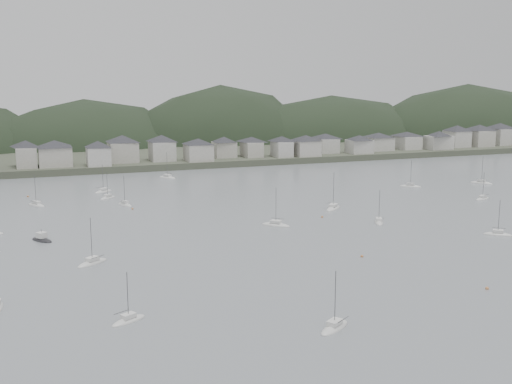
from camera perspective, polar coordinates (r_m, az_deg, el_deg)
name	(u,v)px	position (r m, az deg, el deg)	size (l,w,h in m)	color
ground	(393,287)	(122.09, 12.64, -8.62)	(900.00, 900.00, 0.00)	slate
far_shore_land	(135,142)	(398.20, -11.26, 4.60)	(900.00, 250.00, 3.00)	#383D2D
forested_ridge	(151,167)	(375.44, -9.81, 2.35)	(851.55, 103.94, 102.57)	black
waterfront_town	(275,144)	(303.75, 1.74, 4.47)	(451.48, 28.46, 12.92)	#A29F94
sailboat_lead	(167,178)	(254.86, -8.28, 1.34)	(7.11, 8.54, 11.64)	silver
moored_fleet	(244,222)	(172.23, -1.10, -2.79)	(206.27, 162.11, 12.47)	silver
motor_launch_far	(42,240)	(161.44, -19.36, -4.22)	(6.15, 7.35, 3.72)	black
mooring_buoys	(267,232)	(161.11, 1.06, -3.72)	(183.69, 133.44, 0.70)	#B56F3C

